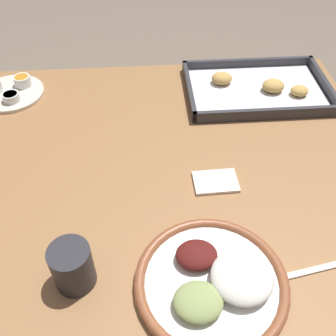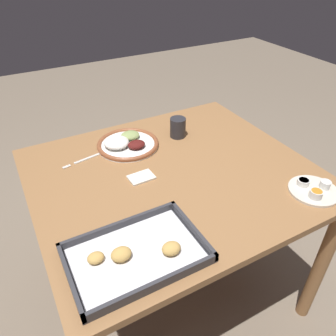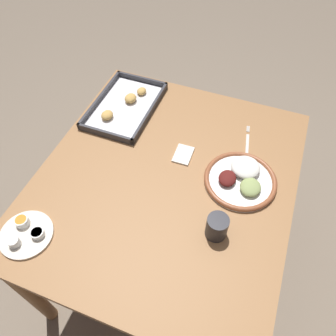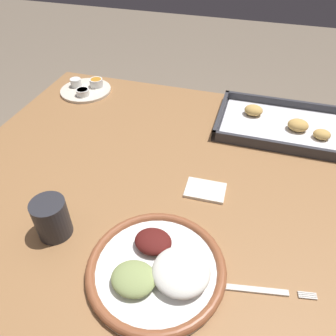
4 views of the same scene
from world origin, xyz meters
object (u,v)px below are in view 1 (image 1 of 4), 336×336
object	(u,v)px
drinking_cup	(72,266)
saucer_plate	(11,91)
fork	(311,271)
baking_tray	(257,88)
napkin	(216,182)
dinner_plate	(214,281)

from	to	relation	value
drinking_cup	saucer_plate	bearing A→B (deg)	111.39
fork	saucer_plate	bearing A→B (deg)	127.16
baking_tray	napkin	bearing A→B (deg)	-117.04
fork	drinking_cup	xyz separation A→B (m)	(-0.44, 0.02, 0.04)
dinner_plate	saucer_plate	distance (m)	0.81
dinner_plate	drinking_cup	distance (m)	0.26
fork	baking_tray	bearing A→B (deg)	76.46
drinking_cup	fork	bearing A→B (deg)	-2.04
fork	saucer_plate	size ratio (longest dim) A/B	1.15
saucer_plate	drinking_cup	size ratio (longest dim) A/B	1.98
dinner_plate	baking_tray	size ratio (longest dim) A/B	0.69
baking_tray	dinner_plate	bearing A→B (deg)	-110.30
dinner_plate	napkin	bearing A→B (deg)	80.10
fork	dinner_plate	bearing A→B (deg)	174.46
fork	saucer_plate	distance (m)	0.93
napkin	fork	bearing A→B (deg)	-58.86
napkin	saucer_plate	bearing A→B (deg)	143.91
saucer_plate	napkin	world-z (taller)	saucer_plate
fork	drinking_cup	distance (m)	0.44
fork	baking_tray	distance (m)	0.59
drinking_cup	napkin	size ratio (longest dim) A/B	0.92
dinner_plate	saucer_plate	size ratio (longest dim) A/B	1.52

